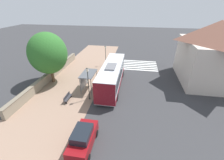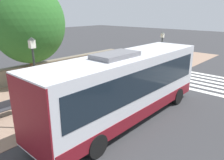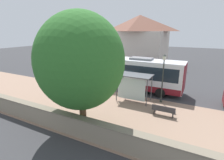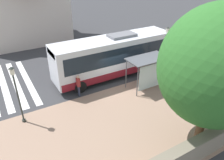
{
  "view_description": "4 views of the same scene",
  "coord_description": "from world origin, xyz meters",
  "px_view_note": "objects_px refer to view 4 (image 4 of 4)",
  "views": [
    {
      "loc": [
        5.17,
        -20.27,
        11.59
      ],
      "look_at": [
        1.92,
        -0.86,
        1.19
      ],
      "focal_mm": 24.0,
      "sensor_mm": 36.0,
      "label": 1
    },
    {
      "loc": [
        8.57,
        -9.34,
        5.62
      ],
      "look_at": [
        -0.98,
        1.37,
        1.1
      ],
      "focal_mm": 35.0,
      "sensor_mm": 36.0,
      "label": 2
    },
    {
      "loc": [
        -16.35,
        -7.51,
        6.63
      ],
      "look_at": [
        1.25,
        1.69,
        0.94
      ],
      "focal_mm": 28.0,
      "sensor_mm": 36.0,
      "label": 3
    },
    {
      "loc": [
        -13.37,
        8.34,
        9.29
      ],
      "look_at": [
        -0.66,
        0.9,
        1.17
      ],
      "focal_mm": 35.0,
      "sensor_mm": 36.0,
      "label": 4
    }
  ],
  "objects_px": {
    "pedestrian": "(78,84)",
    "street_lamp_far": "(165,48)",
    "bench": "(192,82)",
    "bus": "(114,55)",
    "street_lamp_near": "(17,91)",
    "bus_shelter": "(149,64)",
    "shade_tree": "(215,67)",
    "parked_car_behind_bus": "(203,47)"
  },
  "relations": [
    {
      "from": "street_lamp_near",
      "to": "street_lamp_far",
      "type": "xyz_separation_m",
      "value": [
        0.29,
        -12.13,
        0.32
      ]
    },
    {
      "from": "bus",
      "to": "pedestrian",
      "type": "xyz_separation_m",
      "value": [
        -1.62,
        4.1,
        -0.88
      ]
    },
    {
      "from": "bus_shelter",
      "to": "street_lamp_far",
      "type": "height_order",
      "value": "street_lamp_far"
    },
    {
      "from": "bus_shelter",
      "to": "bench",
      "type": "height_order",
      "value": "bus_shelter"
    },
    {
      "from": "bus_shelter",
      "to": "street_lamp_near",
      "type": "distance_m",
      "value": 9.68
    },
    {
      "from": "pedestrian",
      "to": "shade_tree",
      "type": "distance_m",
      "value": 9.68
    },
    {
      "from": "bench",
      "to": "street_lamp_near",
      "type": "distance_m",
      "value": 13.28
    },
    {
      "from": "bus",
      "to": "bus_shelter",
      "type": "bearing_deg",
      "value": -159.93
    },
    {
      "from": "pedestrian",
      "to": "bench",
      "type": "bearing_deg",
      "value": -112.12
    },
    {
      "from": "bench",
      "to": "pedestrian",
      "type": "bearing_deg",
      "value": 67.88
    },
    {
      "from": "parked_car_behind_bus",
      "to": "bus",
      "type": "bearing_deg",
      "value": 86.11
    },
    {
      "from": "shade_tree",
      "to": "bus_shelter",
      "type": "bearing_deg",
      "value": -11.31
    },
    {
      "from": "street_lamp_far",
      "to": "shade_tree",
      "type": "relative_size",
      "value": 0.58
    },
    {
      "from": "pedestrian",
      "to": "parked_car_behind_bus",
      "type": "height_order",
      "value": "parked_car_behind_bus"
    },
    {
      "from": "pedestrian",
      "to": "bus_shelter",
      "type": "bearing_deg",
      "value": -107.91
    },
    {
      "from": "bus_shelter",
      "to": "pedestrian",
      "type": "bearing_deg",
      "value": 72.09
    },
    {
      "from": "bus_shelter",
      "to": "pedestrian",
      "type": "xyz_separation_m",
      "value": [
        1.72,
        5.32,
        -1.12
      ]
    },
    {
      "from": "shade_tree",
      "to": "pedestrian",
      "type": "bearing_deg",
      "value": 27.03
    },
    {
      "from": "street_lamp_near",
      "to": "parked_car_behind_bus",
      "type": "distance_m",
      "value": 19.44
    },
    {
      "from": "pedestrian",
      "to": "bench",
      "type": "height_order",
      "value": "pedestrian"
    },
    {
      "from": "bus",
      "to": "street_lamp_far",
      "type": "relative_size",
      "value": 2.38
    },
    {
      "from": "street_lamp_far",
      "to": "parked_car_behind_bus",
      "type": "xyz_separation_m",
      "value": [
        1.65,
        -7.16,
        -1.74
      ]
    },
    {
      "from": "bus",
      "to": "street_lamp_near",
      "type": "distance_m",
      "value": 8.87
    },
    {
      "from": "bus_shelter",
      "to": "parked_car_behind_bus",
      "type": "distance_m",
      "value": 10.06
    },
    {
      "from": "bus",
      "to": "shade_tree",
      "type": "distance_m",
      "value": 9.99
    },
    {
      "from": "street_lamp_far",
      "to": "shade_tree",
      "type": "bearing_deg",
      "value": 152.65
    },
    {
      "from": "street_lamp_far",
      "to": "shade_tree",
      "type": "xyz_separation_m",
      "value": [
        -7.2,
        3.73,
        2.05
      ]
    },
    {
      "from": "parked_car_behind_bus",
      "to": "street_lamp_near",
      "type": "bearing_deg",
      "value": 95.76
    },
    {
      "from": "street_lamp_far",
      "to": "street_lamp_near",
      "type": "bearing_deg",
      "value": 91.39
    },
    {
      "from": "street_lamp_near",
      "to": "bus_shelter",
      "type": "bearing_deg",
      "value": -93.86
    },
    {
      "from": "bench",
      "to": "parked_car_behind_bus",
      "type": "height_order",
      "value": "parked_car_behind_bus"
    },
    {
      "from": "shade_tree",
      "to": "bus",
      "type": "bearing_deg",
      "value": -0.19
    },
    {
      "from": "pedestrian",
      "to": "street_lamp_far",
      "type": "height_order",
      "value": "street_lamp_far"
    },
    {
      "from": "shade_tree",
      "to": "bench",
      "type": "bearing_deg",
      "value": -45.15
    },
    {
      "from": "street_lamp_near",
      "to": "shade_tree",
      "type": "distance_m",
      "value": 11.14
    },
    {
      "from": "bus",
      "to": "shade_tree",
      "type": "xyz_separation_m",
      "value": [
        -9.59,
        0.03,
        2.81
      ]
    },
    {
      "from": "pedestrian",
      "to": "bench",
      "type": "distance_m",
      "value": 9.28
    },
    {
      "from": "bus_shelter",
      "to": "bench",
      "type": "relative_size",
      "value": 1.81
    },
    {
      "from": "street_lamp_near",
      "to": "parked_car_behind_bus",
      "type": "relative_size",
      "value": 0.99
    },
    {
      "from": "bus",
      "to": "parked_car_behind_bus",
      "type": "relative_size",
      "value": 2.69
    },
    {
      "from": "bus",
      "to": "street_lamp_near",
      "type": "bearing_deg",
      "value": 107.64
    },
    {
      "from": "bench",
      "to": "shade_tree",
      "type": "bearing_deg",
      "value": 134.85
    }
  ]
}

